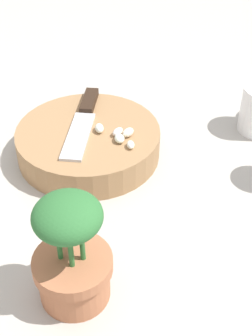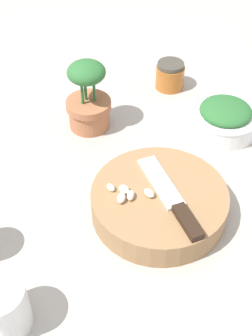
{
  "view_description": "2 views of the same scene",
  "coord_description": "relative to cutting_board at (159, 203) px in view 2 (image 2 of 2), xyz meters",
  "views": [
    {
      "loc": [
        0.08,
        0.51,
        0.48
      ],
      "look_at": [
        0.01,
        -0.02,
        0.04
      ],
      "focal_mm": 50.0,
      "sensor_mm": 36.0,
      "label": 1
    },
    {
      "loc": [
        -0.3,
        -0.53,
        0.63
      ],
      "look_at": [
        0.04,
        -0.06,
        0.08
      ],
      "focal_mm": 50.0,
      "sensor_mm": 36.0,
      "label": 2
    }
  ],
  "objects": [
    {
      "name": "cutting_board",
      "position": [
        0.0,
        0.0,
        0.0
      ],
      "size": [
        0.24,
        0.24,
        0.05
      ],
      "color": "#9E754C",
      "rests_on": "ground_plane"
    },
    {
      "name": "garlic_cloves",
      "position": [
        -0.05,
        0.03,
        0.03
      ],
      "size": [
        0.07,
        0.07,
        0.01
      ],
      "color": "silver",
      "rests_on": "cutting_board"
    },
    {
      "name": "potted_herb",
      "position": [
        0.03,
        0.28,
        0.04
      ],
      "size": [
        0.09,
        0.09,
        0.15
      ],
      "color": "#B26B47",
      "rests_on": "ground_plane"
    },
    {
      "name": "coffee_mug",
      "position": [
        -0.31,
        -0.04,
        0.02
      ],
      "size": [
        0.08,
        0.11,
        0.08
      ],
      "color": "white",
      "rests_on": "ground_plane"
    },
    {
      "name": "chef_knife",
      "position": [
        0.0,
        -0.03,
        0.03
      ],
      "size": [
        0.07,
        0.2,
        0.01
      ],
      "rotation": [
        0.0,
        0.0,
        6.05
      ],
      "color": "black",
      "rests_on": "cutting_board"
    },
    {
      "name": "honey_jar",
      "position": [
        0.26,
        0.29,
        0.01
      ],
      "size": [
        0.07,
        0.07,
        0.06
      ],
      "color": "#B26023",
      "rests_on": "ground_plane"
    },
    {
      "name": "ground_plane",
      "position": [
        -0.06,
        0.12,
        -0.02
      ],
      "size": [
        5.0,
        5.0,
        0.0
      ],
      "primitive_type": "plane",
      "color": "#B2ADA3"
    },
    {
      "name": "herb_bowl",
      "position": [
        0.26,
        0.1,
        0.01
      ],
      "size": [
        0.15,
        0.15,
        0.06
      ],
      "color": "white",
      "rests_on": "ground_plane"
    }
  ]
}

